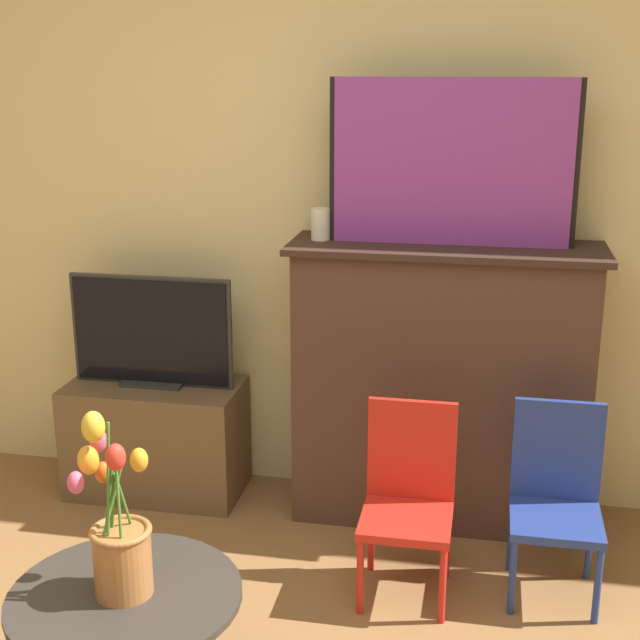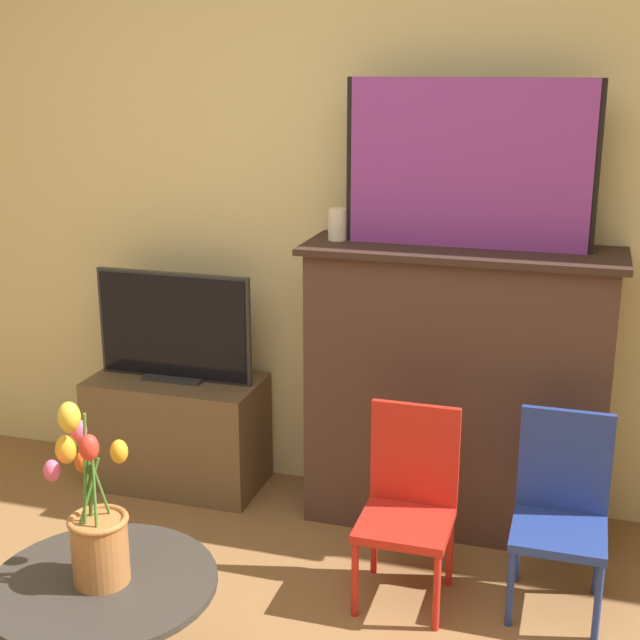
{
  "view_description": "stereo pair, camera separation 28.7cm",
  "coord_description": "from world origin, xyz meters",
  "px_view_note": "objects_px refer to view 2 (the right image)",
  "views": [
    {
      "loc": [
        0.62,
        -1.41,
        1.78
      ],
      "look_at": [
        0.1,
        1.3,
        0.98
      ],
      "focal_mm": 50.0,
      "sensor_mm": 36.0,
      "label": 1
    },
    {
      "loc": [
        0.9,
        -1.34,
        1.78
      ],
      "look_at": [
        0.1,
        1.3,
        0.98
      ],
      "focal_mm": 50.0,
      "sensor_mm": 36.0,
      "label": 2
    }
  ],
  "objects_px": {
    "painting": "(469,164)",
    "chair_blue": "(561,505)",
    "vase_tulips": "(96,526)",
    "tv_monitor": "(174,328)",
    "chair_red": "(409,497)"
  },
  "relations": [
    {
      "from": "chair_blue",
      "to": "vase_tulips",
      "type": "bearing_deg",
      "value": -140.49
    },
    {
      "from": "painting",
      "to": "tv_monitor",
      "type": "bearing_deg",
      "value": -178.92
    },
    {
      "from": "chair_red",
      "to": "chair_blue",
      "type": "distance_m",
      "value": 0.51
    },
    {
      "from": "chair_red",
      "to": "vase_tulips",
      "type": "xyz_separation_m",
      "value": [
        -0.67,
        -0.87,
        0.25
      ]
    },
    {
      "from": "tv_monitor",
      "to": "vase_tulips",
      "type": "height_order",
      "value": "vase_tulips"
    },
    {
      "from": "painting",
      "to": "chair_blue",
      "type": "height_order",
      "value": "painting"
    },
    {
      "from": "chair_blue",
      "to": "chair_red",
      "type": "bearing_deg",
      "value": -169.36
    },
    {
      "from": "chair_blue",
      "to": "vase_tulips",
      "type": "distance_m",
      "value": 1.53
    },
    {
      "from": "painting",
      "to": "chair_red",
      "type": "height_order",
      "value": "painting"
    },
    {
      "from": "painting",
      "to": "chair_blue",
      "type": "bearing_deg",
      "value": -47.77
    },
    {
      "from": "vase_tulips",
      "to": "chair_red",
      "type": "bearing_deg",
      "value": 52.37
    },
    {
      "from": "painting",
      "to": "tv_monitor",
      "type": "relative_size",
      "value": 1.33
    },
    {
      "from": "painting",
      "to": "chair_blue",
      "type": "xyz_separation_m",
      "value": [
        0.42,
        -0.46,
        -1.06
      ]
    },
    {
      "from": "tv_monitor",
      "to": "chair_red",
      "type": "distance_m",
      "value": 1.29
    },
    {
      "from": "vase_tulips",
      "to": "tv_monitor",
      "type": "bearing_deg",
      "value": 107.8
    }
  ]
}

